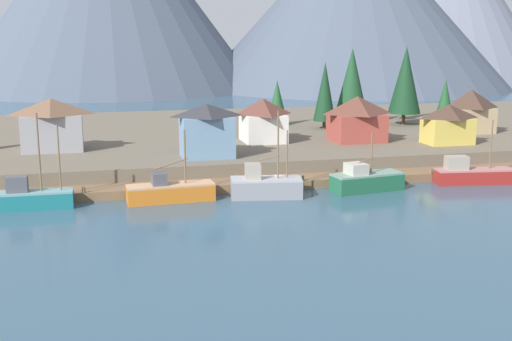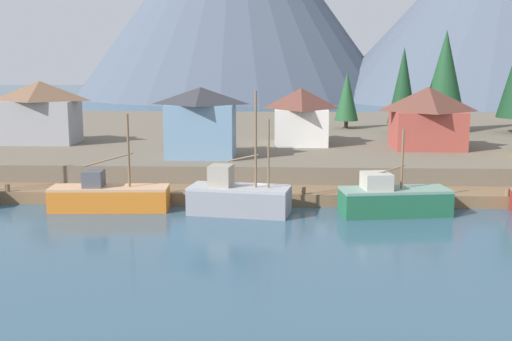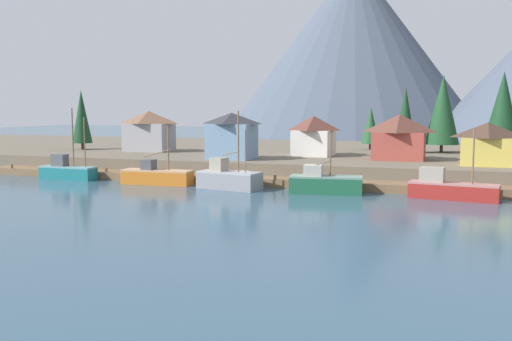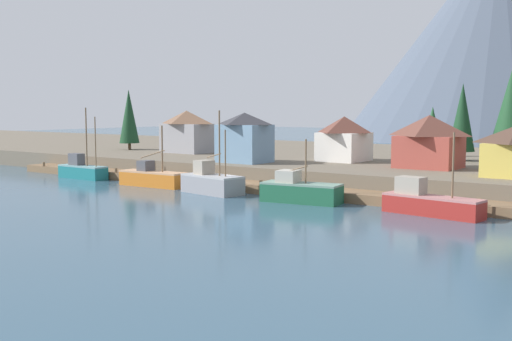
# 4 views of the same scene
# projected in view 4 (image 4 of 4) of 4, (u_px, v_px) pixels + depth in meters

# --- Properties ---
(ground_plane) EXTENTS (400.00, 400.00, 1.00)m
(ground_plane) POSITION_uv_depth(u_px,v_px,m) (320.00, 180.00, 88.12)
(ground_plane) COLOR #335166
(dock) EXTENTS (80.00, 4.00, 1.60)m
(dock) POSITION_uv_depth(u_px,v_px,m) (242.00, 186.00, 73.58)
(dock) COLOR brown
(dock) RESTS_ON ground_plane
(shoreline_bank) EXTENTS (400.00, 56.00, 2.50)m
(shoreline_bank) POSITION_uv_depth(u_px,v_px,m) (360.00, 162.00, 97.57)
(shoreline_bank) COLOR #665B4C
(shoreline_bank) RESTS_ON ground_plane
(mountain_west_peak) EXTENTS (96.81, 96.81, 65.05)m
(mountain_west_peak) POSITION_uv_depth(u_px,v_px,m) (497.00, 36.00, 197.31)
(mountain_west_peak) COLOR #475160
(mountain_west_peak) RESTS_ON ground_plane
(fishing_boat_teal) EXTENTS (8.10, 2.37, 9.69)m
(fishing_boat_teal) POSITION_uv_depth(u_px,v_px,m) (82.00, 170.00, 85.73)
(fishing_boat_teal) COLOR #196B70
(fishing_boat_teal) RESTS_ON ground_plane
(fishing_boat_orange) EXTENTS (9.22, 3.02, 7.51)m
(fishing_boat_orange) POSITION_uv_depth(u_px,v_px,m) (152.00, 178.00, 77.21)
(fishing_boat_orange) COLOR #CC6B1E
(fishing_boat_orange) RESTS_ON ground_plane
(fishing_boat_grey) EXTENTS (8.00, 4.34, 9.36)m
(fishing_boat_grey) POSITION_uv_depth(u_px,v_px,m) (212.00, 182.00, 70.67)
(fishing_boat_grey) COLOR gray
(fishing_boat_grey) RESTS_ON ground_plane
(fishing_boat_green) EXTENTS (8.47, 4.05, 6.49)m
(fishing_boat_green) POSITION_uv_depth(u_px,v_px,m) (300.00, 191.00, 63.86)
(fishing_boat_green) COLOR #1E5B3D
(fishing_boat_green) RESTS_ON ground_plane
(fishing_boat_red) EXTENTS (9.32, 3.48, 7.51)m
(fishing_boat_red) POSITION_uv_depth(u_px,v_px,m) (429.00, 203.00, 56.23)
(fishing_boat_red) COLOR maroon
(fishing_boat_red) RESTS_ON ground_plane
(house_grey) EXTENTS (7.90, 5.15, 6.74)m
(house_grey) POSITION_uv_depth(u_px,v_px,m) (187.00, 131.00, 100.30)
(house_grey) COLOR gray
(house_grey) RESTS_ON shoreline_bank
(house_white) EXTENTS (5.84, 6.66, 6.01)m
(house_white) POSITION_uv_depth(u_px,v_px,m) (344.00, 138.00, 84.22)
(house_white) COLOR silver
(house_white) RESTS_ON shoreline_bank
(house_red) EXTENTS (7.29, 6.25, 6.30)m
(house_red) POSITION_uv_depth(u_px,v_px,m) (429.00, 141.00, 74.42)
(house_red) COLOR #9E4238
(house_red) RESTS_ON shoreline_bank
(house_blue) EXTENTS (6.52, 5.22, 6.53)m
(house_blue) POSITION_uv_depth(u_px,v_px,m) (245.00, 137.00, 82.15)
(house_blue) COLOR #6689A8
(house_blue) RESTS_ON shoreline_bank
(conifer_mid_right) EXTENTS (3.53, 3.53, 10.48)m
(conifer_mid_right) POSITION_uv_depth(u_px,v_px,m) (462.00, 117.00, 84.46)
(conifer_mid_right) COLOR #4C3823
(conifer_mid_right) RESTS_ON shoreline_bank
(conifer_back_left) EXTENTS (3.13, 3.13, 7.38)m
(conifer_back_left) POSITION_uv_depth(u_px,v_px,m) (432.00, 128.00, 92.76)
(conifer_back_left) COLOR #4C3823
(conifer_back_left) RESTS_ON shoreline_bank
(conifer_back_right) EXTENTS (3.42, 3.42, 10.35)m
(conifer_back_right) POSITION_uv_depth(u_px,v_px,m) (129.00, 116.00, 107.48)
(conifer_back_right) COLOR #4C3823
(conifer_back_right) RESTS_ON shoreline_bank
(conifer_centre) EXTENTS (5.49, 5.49, 12.58)m
(conifer_centre) POSITION_uv_depth(u_px,v_px,m) (511.00, 109.00, 83.24)
(conifer_centre) COLOR #4C3823
(conifer_centre) RESTS_ON shoreline_bank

